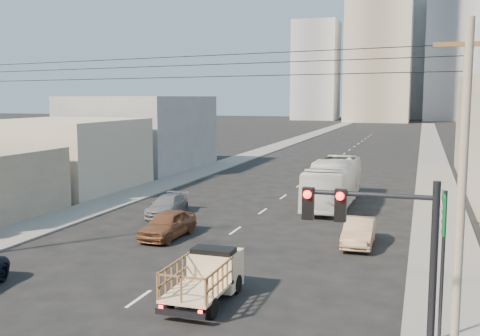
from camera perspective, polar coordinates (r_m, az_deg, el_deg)
The scene contains 19 objects.
ground at distance 21.50m, azimuth -12.86°, elevation -14.59°, with size 420.00×420.00×0.00m, color black.
sidewalk_left at distance 90.17m, azimuth 3.79°, elevation 2.21°, with size 3.50×180.00×0.12m, color gray.
sidewalk_right at distance 87.41m, azimuth 18.89°, elevation 1.67°, with size 3.50×180.00×0.12m, color gray.
lane_dashes at distance 71.26m, azimuth 9.56°, elevation 0.74°, with size 0.15×104.00×0.01m.
flatbed_pickup at distance 22.25m, azimuth -3.49°, elevation -10.67°, with size 1.95×4.41×1.90m.
city_bus at distance 42.14m, azimuth 9.45°, elevation -1.42°, with size 2.79×11.91×3.32m, color white.
sedan_brown at distance 32.17m, azimuth -7.36°, elevation -5.68°, with size 1.83×4.54×1.55m, color brown.
sedan_tan at distance 30.96m, azimuth 11.99°, elevation -6.39°, with size 1.53×4.38×1.44m, color tan.
sedan_grey at distance 38.16m, azimuth -7.40°, elevation -3.80°, with size 1.87×4.60×1.33m, color slate.
traffic_signal at distance 14.09m, azimuth 14.83°, elevation -8.86°, with size 3.23×0.35×6.00m.
green_sign at distance 19.02m, azimuth 19.91°, elevation -5.91°, with size 0.18×1.60×5.00m.
utility_pole at distance 16.31m, azimuth 21.57°, elevation -2.95°, with size 1.80×0.24×10.00m.
overhead_wires at distance 21.31m, azimuth -11.45°, elevation 9.89°, with size 23.01×5.02×0.72m.
bldg_left_mid at distance 50.75m, azimuth -17.47°, elevation 1.32°, with size 11.00×12.00×6.00m, color #B7A993.
bldg_left_far at distance 63.66m, azimuth -10.01°, elevation 3.58°, with size 12.00×16.00×8.00m, color gray.
high_rise_tower at distance 188.89m, azimuth 14.00°, elevation 13.73°, with size 20.00×20.00×60.00m, color gray.
midrise_ne at distance 202.54m, azimuth 20.55°, elevation 10.19°, with size 16.00×16.00×40.00m, color gray.
midrise_nw at distance 200.59m, azimuth 7.73°, elevation 9.75°, with size 15.00×15.00×34.00m, color gray.
midrise_back at distance 217.54m, azimuth 17.20°, elevation 10.62°, with size 18.00×18.00×44.00m, color gray.
Camera 1 is at (10.45, -17.04, 7.92)m, focal length 42.00 mm.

